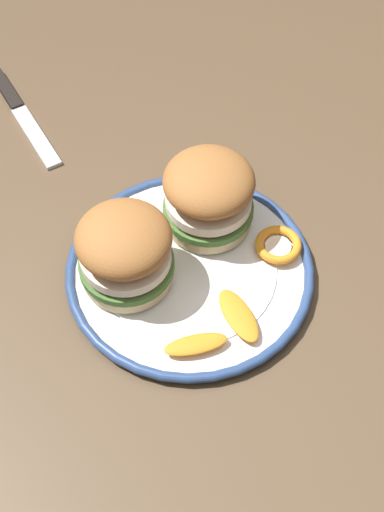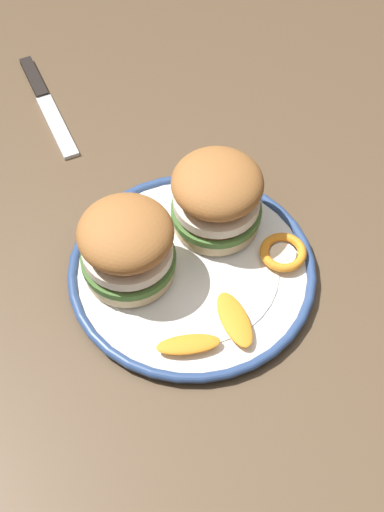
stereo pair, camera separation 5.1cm
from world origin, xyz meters
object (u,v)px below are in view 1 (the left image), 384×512
object	(u,v)px
dinner_plate	(192,270)
table_knife	(21,111)
dining_table	(198,317)
sandwich_half_left	(127,251)
sandwich_half_right	(211,194)

from	to	relation	value
dinner_plate	table_knife	distance (m)	0.38
dining_table	table_knife	bearing A→B (deg)	-137.40
sandwich_half_left	table_knife	world-z (taller)	sandwich_half_left
dinner_plate	sandwich_half_right	world-z (taller)	sandwich_half_right
dinner_plate	table_knife	bearing A→B (deg)	-138.30
sandwich_half_left	sandwich_half_right	bearing A→B (deg)	131.51
dinner_plate	sandwich_half_right	size ratio (longest dim) A/B	1.93
sandwich_half_left	table_knife	bearing A→B (deg)	-149.04
dining_table	dinner_plate	xyz separation A→B (m)	(-0.00, -0.01, 0.11)
dining_table	sandwich_half_right	world-z (taller)	sandwich_half_right
dinner_plate	table_knife	world-z (taller)	dinner_plate
dinner_plate	sandwich_half_right	bearing A→B (deg)	162.88
sandwich_half_left	sandwich_half_right	size ratio (longest dim) A/B	1.00
dining_table	dinner_plate	distance (m)	0.11
sandwich_half_right	table_knife	world-z (taller)	sandwich_half_right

